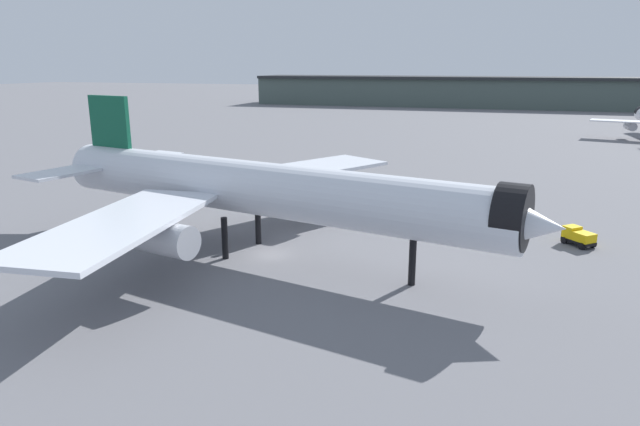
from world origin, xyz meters
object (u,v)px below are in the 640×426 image
airliner_near_gate (257,189)px  traffic_cone_near_nose (506,209)px  service_truck_front (218,176)px  baggage_tug_wing (578,236)px

airliner_near_gate → traffic_cone_near_nose: airliner_near_gate is taller
airliner_near_gate → traffic_cone_near_nose: bearing=59.4°
airliner_near_gate → service_truck_front: 33.74m
traffic_cone_near_nose → service_truck_front: bearing=177.7°
airliner_near_gate → baggage_tug_wing: bearing=35.0°
airliner_near_gate → baggage_tug_wing: 33.37m
airliner_near_gate → traffic_cone_near_nose: (22.87, 25.44, -6.24)m
service_truck_front → baggage_tug_wing: bearing=162.9°
baggage_tug_wing → traffic_cone_near_nose: size_ratio=5.39×
baggage_tug_wing → airliner_near_gate: bearing=70.4°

